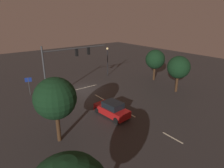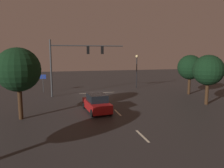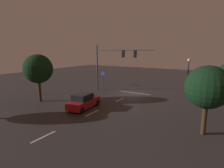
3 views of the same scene
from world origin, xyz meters
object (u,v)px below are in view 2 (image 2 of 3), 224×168
at_px(traffic_signal_assembly, 75,57).
at_px(tree_left_near, 190,67).
at_px(route_sign, 43,79).
at_px(tree_left_far, 208,70).
at_px(street_lamp_left_kerb, 137,65).
at_px(tree_right_near, 18,70).
at_px(car_approaching, 97,103).

bearing_deg(traffic_signal_assembly, tree_left_near, 169.25).
xyz_separation_m(route_sign, tree_left_far, (-17.50, 12.09, 1.83)).
bearing_deg(traffic_signal_assembly, street_lamp_left_kerb, -157.31).
bearing_deg(tree_right_near, tree_left_far, -178.03).
xyz_separation_m(street_lamp_left_kerb, tree_left_near, (-4.88, 7.06, -0.03)).
bearing_deg(tree_left_near, route_sign, -18.30).
bearing_deg(traffic_signal_assembly, tree_left_far, 147.09).
height_order(tree_right_near, tree_left_far, tree_right_near).
relative_size(traffic_signal_assembly, route_sign, 3.67).
bearing_deg(tree_left_near, traffic_signal_assembly, -10.75).
distance_m(car_approaching, tree_right_near, 7.42).
relative_size(car_approaching, street_lamp_left_kerb, 0.85).
height_order(traffic_signal_assembly, car_approaching, traffic_signal_assembly).
xyz_separation_m(route_sign, tree_right_near, (1.14, 12.73, 2.27)).
height_order(tree_left_near, tree_left_far, tree_left_far).
height_order(car_approaching, tree_left_far, tree_left_far).
relative_size(street_lamp_left_kerb, route_sign, 2.03).
height_order(car_approaching, street_lamp_left_kerb, street_lamp_left_kerb).
relative_size(street_lamp_left_kerb, tree_left_near, 0.99).
bearing_deg(street_lamp_left_kerb, tree_left_near, 124.65).
distance_m(street_lamp_left_kerb, tree_right_near, 20.50).
bearing_deg(tree_left_far, tree_right_near, 1.97).
height_order(traffic_signal_assembly, street_lamp_left_kerb, traffic_signal_assembly).
bearing_deg(street_lamp_left_kerb, tree_left_far, 103.90).
bearing_deg(route_sign, street_lamp_left_kerb, -177.17).
bearing_deg(tree_left_far, route_sign, -34.64).
xyz_separation_m(traffic_signal_assembly, tree_right_near, (5.38, 9.22, -0.90)).
relative_size(route_sign, tree_right_near, 0.43).
distance_m(street_lamp_left_kerb, tree_left_far, 13.19).
height_order(tree_left_near, tree_right_near, tree_right_near).
bearing_deg(car_approaching, tree_left_far, 179.65).
distance_m(tree_left_near, tree_right_near, 21.33).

